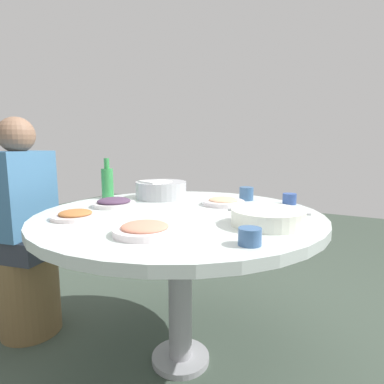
% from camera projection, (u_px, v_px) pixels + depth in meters
% --- Properties ---
extents(ground, '(8.00, 8.00, 0.00)m').
position_uv_depth(ground, '(181.00, 360.00, 1.59)').
color(ground, '#39463B').
extents(round_dining_table, '(1.31, 1.31, 0.76)m').
position_uv_depth(round_dining_table, '(180.00, 229.00, 1.49)').
color(round_dining_table, '#99999E').
rests_on(round_dining_table, ground).
extents(rice_bowl, '(0.30, 0.30, 0.11)m').
position_uv_depth(rice_bowl, '(161.00, 189.00, 1.85)').
color(rice_bowl, '#B2B5BA').
rests_on(rice_bowl, round_dining_table).
extents(soup_bowl, '(0.29, 0.31, 0.06)m').
position_uv_depth(soup_bowl, '(268.00, 218.00, 1.24)').
color(soup_bowl, white).
rests_on(soup_bowl, round_dining_table).
extents(dish_shrimp, '(0.23, 0.23, 0.04)m').
position_uv_depth(dish_shrimp, '(145.00, 229.00, 1.11)').
color(dish_shrimp, white).
rests_on(dish_shrimp, round_dining_table).
extents(dish_noodles, '(0.22, 0.22, 0.04)m').
position_uv_depth(dish_noodles, '(223.00, 202.00, 1.66)').
color(dish_noodles, white).
rests_on(dish_noodles, round_dining_table).
extents(dish_tofu_braise, '(0.20, 0.20, 0.04)m').
position_uv_depth(dish_tofu_braise, '(75.00, 215.00, 1.35)').
color(dish_tofu_braise, silver).
rests_on(dish_tofu_braise, round_dining_table).
extents(dish_eggplant, '(0.22, 0.22, 0.04)m').
position_uv_depth(dish_eggplant, '(114.00, 203.00, 1.61)').
color(dish_eggplant, silver).
rests_on(dish_eggplant, round_dining_table).
extents(green_bottle, '(0.07, 0.07, 0.23)m').
position_uv_depth(green_bottle, '(107.00, 182.00, 1.85)').
color(green_bottle, '#338E47').
rests_on(green_bottle, round_dining_table).
extents(tea_cup_near, '(0.08, 0.08, 0.07)m').
position_uv_depth(tea_cup_near, '(246.00, 194.00, 1.79)').
color(tea_cup_near, '#385E8B').
rests_on(tea_cup_near, round_dining_table).
extents(tea_cup_far, '(0.07, 0.07, 0.06)m').
position_uv_depth(tea_cup_far, '(289.00, 199.00, 1.67)').
color(tea_cup_far, '#314F94').
rests_on(tea_cup_far, round_dining_table).
extents(tea_cup_side, '(0.07, 0.07, 0.05)m').
position_uv_depth(tea_cup_side, '(250.00, 236.00, 0.99)').
color(tea_cup_side, '#395F8F').
rests_on(tea_cup_side, round_dining_table).
extents(stool_for_diner_left, '(0.33, 0.33, 0.46)m').
position_uv_depth(stool_for_diner_left, '(29.00, 293.00, 1.81)').
color(stool_for_diner_left, brown).
rests_on(stool_for_diner_left, ground).
extents(diner_left, '(0.38, 0.40, 0.76)m').
position_uv_depth(diner_left, '(22.00, 199.00, 1.73)').
color(diner_left, '#2D333D').
rests_on(diner_left, stool_for_diner_left).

